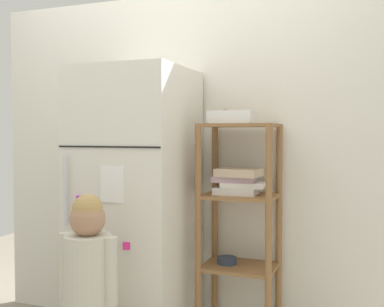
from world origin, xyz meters
The scene contains 5 objects.
kitchen_wall_back centered at (0.00, 0.35, 1.05)m, with size 2.57×0.03×2.11m, color silver.
refrigerator centered at (-0.12, 0.02, 0.80)m, with size 0.61×0.64×1.61m.
child_standing centered at (-0.09, -0.52, 0.58)m, with size 0.31×0.23×0.96m.
pantry_shelf_unit centered at (0.46, 0.16, 0.82)m, with size 0.42×0.33×1.29m.
fruit_bin centered at (0.43, 0.14, 1.33)m, with size 0.25×0.19×0.08m.
Camera 1 is at (1.14, -2.38, 1.24)m, focal length 43.99 mm.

